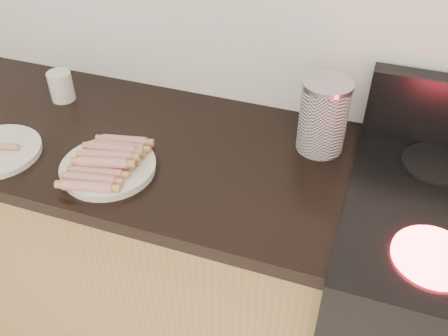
% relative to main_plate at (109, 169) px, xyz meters
% --- Properties ---
extents(cabinet_base, '(2.20, 0.59, 0.86)m').
position_rel_main_plate_xyz_m(cabinet_base, '(-0.49, 0.14, -0.48)').
color(cabinet_base, olive).
rests_on(cabinet_base, floor).
extents(burner_near_left, '(0.18, 0.18, 0.01)m').
position_rel_main_plate_xyz_m(burner_near_left, '(0.82, -0.04, 0.01)').
color(burner_near_left, '#FF1E2D').
rests_on(burner_near_left, stove).
extents(burner_far_left, '(0.18, 0.18, 0.01)m').
position_rel_main_plate_xyz_m(burner_far_left, '(0.82, 0.30, 0.01)').
color(burner_far_left, black).
rests_on(burner_far_left, stove).
extents(main_plate, '(0.29, 0.29, 0.02)m').
position_rel_main_plate_xyz_m(main_plate, '(0.00, 0.00, 0.00)').
color(main_plate, white).
rests_on(main_plate, counter_slab).
extents(hotdog_pile, '(0.13, 0.25, 0.05)m').
position_rel_main_plate_xyz_m(hotdog_pile, '(-0.00, 0.00, 0.03)').
color(hotdog_pile, '#9E3323').
rests_on(hotdog_pile, main_plate).
extents(canister, '(0.13, 0.13, 0.21)m').
position_rel_main_plate_xyz_m(canister, '(0.51, 0.29, 0.10)').
color(canister, white).
rests_on(canister, counter_slab).
extents(mug, '(0.08, 0.08, 0.09)m').
position_rel_main_plate_xyz_m(mug, '(-0.32, 0.28, 0.04)').
color(mug, white).
rests_on(mug, counter_slab).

